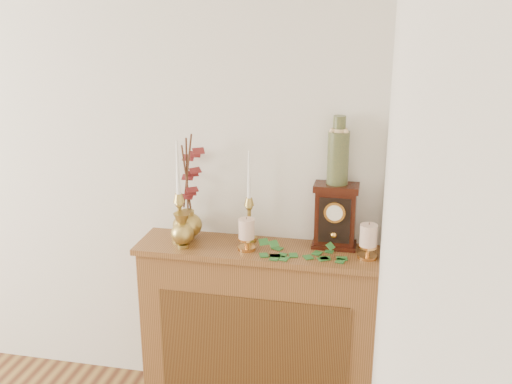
% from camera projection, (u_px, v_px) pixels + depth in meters
% --- Properties ---
extents(console_shelf, '(1.24, 0.34, 0.93)m').
position_uv_depth(console_shelf, '(258.00, 333.00, 3.16)').
color(console_shelf, brown).
rests_on(console_shelf, ground).
extents(candlestick_left, '(0.09, 0.09, 0.53)m').
position_uv_depth(candlestick_left, '(179.00, 210.00, 3.02)').
color(candlestick_left, tan).
rests_on(candlestick_left, console_shelf).
extents(candlestick_center, '(0.08, 0.08, 0.48)m').
position_uv_depth(candlestick_center, '(249.00, 212.00, 3.04)').
color(candlestick_center, tan).
rests_on(candlestick_center, console_shelf).
extents(bud_vase, '(0.11, 0.11, 0.18)m').
position_uv_depth(bud_vase, '(182.00, 231.00, 2.97)').
color(bud_vase, tan).
rests_on(bud_vase, console_shelf).
extents(ginger_jar, '(0.23, 0.25, 0.57)m').
position_uv_depth(ginger_jar, '(191.00, 190.00, 3.08)').
color(ginger_jar, tan).
rests_on(ginger_jar, console_shelf).
extents(pillar_candle_left, '(0.09, 0.09, 0.17)m').
position_uv_depth(pillar_candle_left, '(247.00, 233.00, 2.95)').
color(pillar_candle_left, '#D7944B').
rests_on(pillar_candle_left, console_shelf).
extents(pillar_candle_right, '(0.09, 0.09, 0.18)m').
position_uv_depth(pillar_candle_right, '(368.00, 240.00, 2.85)').
color(pillar_candle_right, '#D7944B').
rests_on(pillar_candle_right, console_shelf).
extents(ivy_garland, '(0.46, 0.19, 0.08)m').
position_uv_depth(ivy_garland, '(297.00, 253.00, 2.91)').
color(ivy_garland, '#266225').
rests_on(ivy_garland, console_shelf).
extents(mantel_clock, '(0.22, 0.16, 0.33)m').
position_uv_depth(mantel_clock, '(335.00, 216.00, 2.98)').
color(mantel_clock, '#35150A').
rests_on(mantel_clock, console_shelf).
extents(ceramic_vase, '(0.10, 0.10, 0.34)m').
position_uv_depth(ceramic_vase, '(338.00, 154.00, 2.88)').
color(ceramic_vase, '#162D25').
rests_on(ceramic_vase, mantel_clock).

